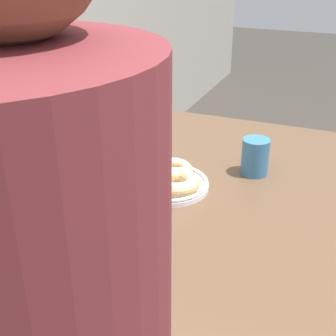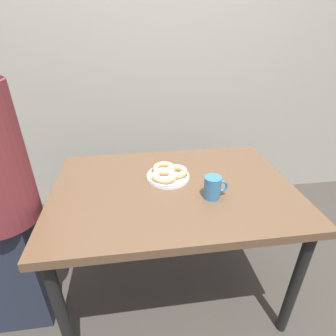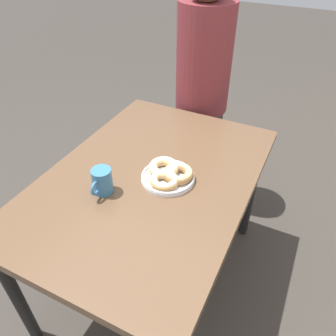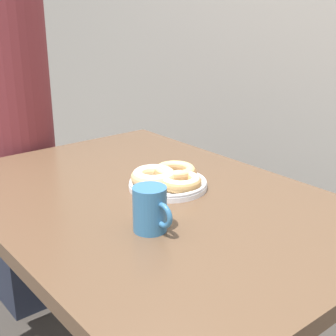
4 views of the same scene
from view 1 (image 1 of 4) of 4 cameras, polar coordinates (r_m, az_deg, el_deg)
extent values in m
cube|color=brown|center=(1.28, 3.52, -3.50)|extent=(1.18, 0.82, 0.04)
cylinder|color=black|center=(1.87, 19.05, -7.55)|extent=(0.05, 0.05, 0.68)
cylinder|color=black|center=(2.00, -1.25, -3.69)|extent=(0.05, 0.05, 0.68)
cylinder|color=white|center=(1.28, 0.00, -2.14)|extent=(0.22, 0.22, 0.01)
torus|color=white|center=(1.27, 0.00, -1.66)|extent=(0.22, 0.22, 0.01)
torus|color=tan|center=(1.31, 0.48, -0.30)|extent=(0.13, 0.13, 0.03)
torus|color=silver|center=(1.30, 0.48, -0.06)|extent=(0.12, 0.12, 0.03)
torus|color=#9E7042|center=(1.27, -1.87, -1.09)|extent=(0.18, 0.18, 0.04)
torus|color=#E0D17F|center=(1.26, -1.87, -0.83)|extent=(0.17, 0.17, 0.03)
torus|color=#D6B27A|center=(1.23, 0.95, -1.81)|extent=(0.18, 0.18, 0.04)
torus|color=silver|center=(1.23, 0.95, -1.53)|extent=(0.17, 0.17, 0.03)
cylinder|color=teal|center=(1.36, 10.57, 1.37)|extent=(0.08, 0.08, 0.11)
cylinder|color=#382114|center=(1.34, 10.73, 3.20)|extent=(0.06, 0.06, 0.00)
torus|color=teal|center=(1.40, 10.92, 2.08)|extent=(0.06, 0.01, 0.06)
cylinder|color=maroon|center=(0.55, -16.70, -18.14)|extent=(0.31, 0.31, 0.59)
camera|label=2|loc=(1.15, 66.46, 15.98)|focal=28.00mm
camera|label=3|loc=(2.18, -2.13, 33.04)|focal=35.00mm
camera|label=4|loc=(2.03, 34.23, 18.60)|focal=50.00mm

